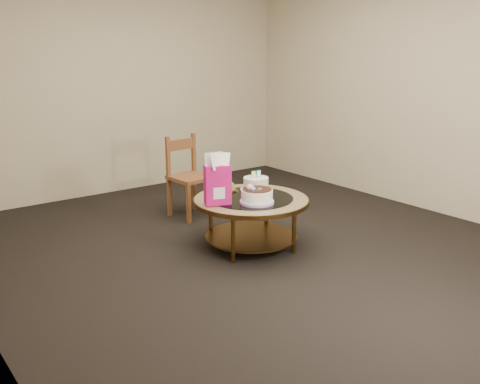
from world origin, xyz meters
TOP-DOWN VIEW (x-y plane):
  - ground at (0.00, 0.00)m, footprint 5.00×5.00m
  - room_walls at (0.00, 0.00)m, footprint 4.52×5.02m
  - coffee_table at (0.00, -0.00)m, footprint 1.02×1.02m
  - decorated_cake at (-0.07, -0.16)m, footprint 0.29×0.29m
  - cream_cake at (0.20, 0.18)m, footprint 0.29×0.29m
  - gift_bag at (-0.34, 0.02)m, footprint 0.24×0.21m
  - pillar_candle at (-0.02, 0.28)m, footprint 0.12×0.12m
  - dining_chair at (0.05, 1.12)m, footprint 0.43×0.43m

SIDE VIEW (x-z plane):
  - ground at x=0.00m, z-range 0.00..0.00m
  - coffee_table at x=0.00m, z-range 0.15..0.61m
  - dining_chair at x=0.05m, z-range 0.01..0.85m
  - pillar_candle at x=-0.02m, z-range 0.44..0.53m
  - decorated_cake at x=-0.07m, z-range 0.43..0.60m
  - cream_cake at x=0.20m, z-range 0.42..0.61m
  - gift_bag at x=-0.34m, z-range 0.46..0.89m
  - room_walls at x=0.00m, z-range 0.24..2.85m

